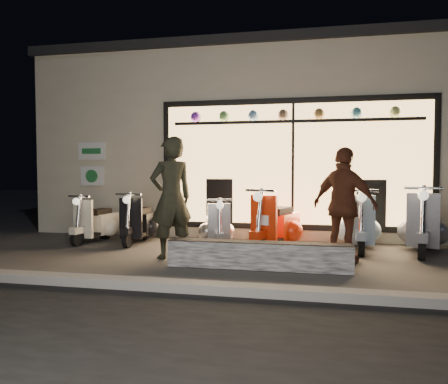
# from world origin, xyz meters

# --- Properties ---
(ground) EXTENTS (40.00, 40.00, 0.00)m
(ground) POSITION_xyz_m (0.00, 0.00, 0.00)
(ground) COLOR #383533
(ground) RESTS_ON ground
(kerb) EXTENTS (40.00, 0.25, 0.12)m
(kerb) POSITION_xyz_m (0.00, -2.00, 0.06)
(kerb) COLOR slate
(kerb) RESTS_ON ground
(shop_building) EXTENTS (10.20, 6.23, 4.20)m
(shop_building) POSITION_xyz_m (0.00, 4.98, 2.10)
(shop_building) COLOR beige
(shop_building) RESTS_ON ground
(graffiti_barrier) EXTENTS (2.67, 0.28, 0.40)m
(graffiti_barrier) POSITION_xyz_m (0.45, -0.65, 0.20)
(graffiti_barrier) COLOR black
(graffiti_barrier) RESTS_ON ground
(scooter_silver) EXTENTS (0.64, 1.25, 0.89)m
(scooter_silver) POSITION_xyz_m (-0.55, 1.04, 0.36)
(scooter_silver) COLOR black
(scooter_silver) RESTS_ON ground
(scooter_red) EXTENTS (0.81, 1.48, 1.07)m
(scooter_red) POSITION_xyz_m (0.58, 1.04, 0.43)
(scooter_red) COLOR black
(scooter_red) RESTS_ON ground
(scooter_black) EXTENTS (0.46, 1.34, 0.96)m
(scooter_black) POSITION_xyz_m (-2.17, 1.24, 0.39)
(scooter_black) COLOR black
(scooter_black) RESTS_ON ground
(scooter_cream) EXTENTS (0.52, 1.29, 0.92)m
(scooter_cream) POSITION_xyz_m (-3.03, 1.15, 0.37)
(scooter_cream) COLOR black
(scooter_cream) RESTS_ON ground
(scooter_blue) EXTENTS (0.50, 1.49, 1.07)m
(scooter_blue) POSITION_xyz_m (2.02, 1.38, 0.43)
(scooter_blue) COLOR black
(scooter_blue) RESTS_ON ground
(scooter_grey) EXTENTS (0.74, 1.58, 1.12)m
(scooter_grey) POSITION_xyz_m (3.11, 1.28, 0.45)
(scooter_grey) COLOR black
(scooter_grey) RESTS_ON ground
(man) EXTENTS (0.85, 0.83, 1.98)m
(man) POSITION_xyz_m (-1.05, -0.15, 0.99)
(man) COLOR black
(man) RESTS_ON ground
(woman) EXTENTS (1.12, 0.92, 1.79)m
(woman) POSITION_xyz_m (1.69, 0.04, 0.90)
(woman) COLOR brown
(woman) RESTS_ON ground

